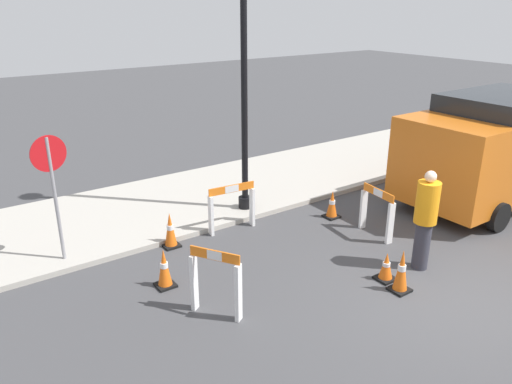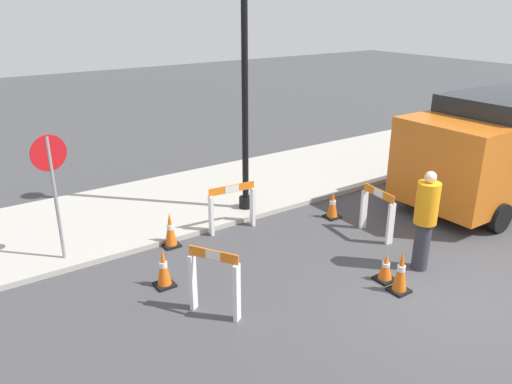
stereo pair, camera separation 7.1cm
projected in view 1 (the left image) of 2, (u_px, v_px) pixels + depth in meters
The scene contains 14 objects.
ground_plane at pixel (473, 309), 7.38m from camera, with size 60.00×60.00×0.00m, color #424244.
sidewalk_slab at pixel (242, 186), 12.11m from camera, with size 18.00×3.41×0.10m.
streetlamp_post at pixel (244, 13), 9.33m from camera, with size 0.44×0.44×6.23m.
stop_sign at pixel (52, 178), 8.10m from camera, with size 0.59×0.14×2.19m.
barricade_0 at pixel (232, 205), 9.74m from camera, with size 0.98×0.22×0.95m.
barricade_1 at pixel (216, 281), 7.06m from camera, with size 0.52×0.73×1.04m.
barricade_2 at pixel (377, 211), 9.52m from camera, with size 0.24×0.85×0.96m.
traffic_cone_0 at pixel (401, 271), 7.72m from camera, with size 0.30×0.30×0.71m.
traffic_cone_1 at pixel (386, 267), 8.08m from camera, with size 0.30×0.30×0.48m.
traffic_cone_2 at pixel (170, 230), 9.14m from camera, with size 0.30×0.30×0.68m.
traffic_cone_3 at pixel (164, 269), 7.86m from camera, with size 0.30×0.30×0.66m.
traffic_cone_4 at pixel (332, 205), 10.40m from camera, with size 0.30×0.30×0.60m.
person_worker at pixel (425, 218), 8.20m from camera, with size 0.53×0.53×1.74m.
work_van at pixel (500, 143), 11.04m from camera, with size 4.94×2.27×2.41m.
Camera 1 is at (-6.24, -3.28, 4.26)m, focal length 35.00 mm.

